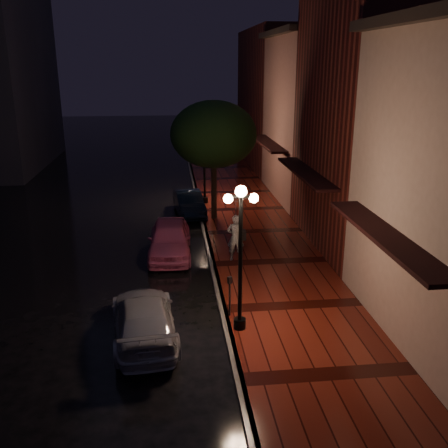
# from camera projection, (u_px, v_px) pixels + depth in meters

# --- Properties ---
(ground) EXTENTS (120.00, 120.00, 0.00)m
(ground) POSITION_uv_depth(u_px,v_px,m) (213.00, 267.00, 19.43)
(ground) COLOR black
(ground) RESTS_ON ground
(sidewalk) EXTENTS (4.50, 60.00, 0.15)m
(sidewalk) POSITION_uv_depth(u_px,v_px,m) (270.00, 263.00, 19.64)
(sidewalk) COLOR #46130C
(sidewalk) RESTS_ON ground
(curb) EXTENTS (0.25, 60.00, 0.15)m
(curb) POSITION_uv_depth(u_px,v_px,m) (213.00, 266.00, 19.40)
(curb) COLOR #595451
(curb) RESTS_ON ground
(storefront_mid) EXTENTS (5.00, 8.00, 11.00)m
(storefront_mid) POSITION_uv_depth(u_px,v_px,m) (378.00, 117.00, 20.36)
(storefront_mid) COLOR #511914
(storefront_mid) RESTS_ON ground
(storefront_far) EXTENTS (5.00, 8.00, 9.00)m
(storefront_far) POSITION_uv_depth(u_px,v_px,m) (320.00, 120.00, 28.23)
(storefront_far) COLOR #8C5951
(storefront_far) RESTS_ON ground
(storefront_extra) EXTENTS (5.00, 12.00, 10.00)m
(storefront_extra) POSITION_uv_depth(u_px,v_px,m) (281.00, 99.00, 37.54)
(storefront_extra) COLOR #511914
(storefront_extra) RESTS_ON ground
(streetlamp_near) EXTENTS (0.96, 0.36, 4.31)m
(streetlamp_near) POSITION_uv_depth(u_px,v_px,m) (240.00, 250.00, 13.94)
(streetlamp_near) COLOR black
(streetlamp_near) RESTS_ON sidewalk
(streetlamp_far) EXTENTS (0.96, 0.36, 4.31)m
(streetlamp_far) POSITION_uv_depth(u_px,v_px,m) (204.00, 159.00, 27.18)
(streetlamp_far) COLOR black
(streetlamp_far) RESTS_ON sidewalk
(street_tree) EXTENTS (4.16, 4.16, 5.80)m
(street_tree) POSITION_uv_depth(u_px,v_px,m) (214.00, 136.00, 23.85)
(street_tree) COLOR black
(street_tree) RESTS_ON sidewalk
(pink_car) EXTENTS (1.85, 4.28, 1.44)m
(pink_car) POSITION_uv_depth(u_px,v_px,m) (170.00, 239.00, 20.43)
(pink_car) COLOR #C5517C
(pink_car) RESTS_ON ground
(navy_car) EXTENTS (1.70, 3.84, 1.23)m
(navy_car) POSITION_uv_depth(u_px,v_px,m) (189.00, 203.00, 26.00)
(navy_car) COLOR black
(navy_car) RESTS_ON ground
(silver_car) EXTENTS (2.19, 4.50, 1.26)m
(silver_car) POSITION_uv_depth(u_px,v_px,m) (144.00, 318.00, 14.25)
(silver_car) COLOR #A1A0A8
(silver_car) RESTS_ON ground
(woman_with_umbrella) EXTENTS (1.08, 1.10, 2.61)m
(woman_with_umbrella) POSITION_uv_depth(u_px,v_px,m) (236.00, 218.00, 19.26)
(woman_with_umbrella) COLOR white
(woman_with_umbrella) RESTS_ON sidewalk
(parking_meter) EXTENTS (0.14, 0.13, 1.30)m
(parking_meter) POSITION_uv_depth(u_px,v_px,m) (230.00, 292.00, 15.19)
(parking_meter) COLOR black
(parking_meter) RESTS_ON sidewalk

